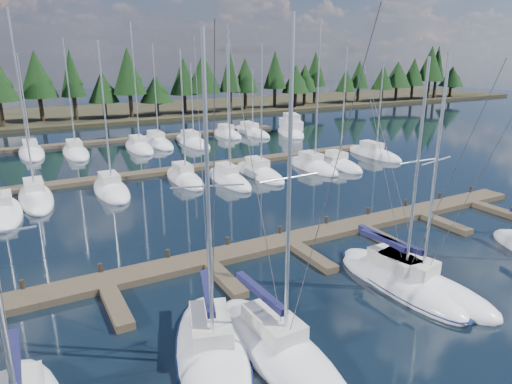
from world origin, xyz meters
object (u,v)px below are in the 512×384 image
main_dock (293,244)px  front_sailboat_3 (413,283)px  front_sailboat_2 (279,348)px  motor_yacht_right (291,130)px  front_sailboat_4 (398,280)px  front_sailboat_1 (212,351)px

main_dock → front_sailboat_3: bearing=-70.3°
front_sailboat_2 → motor_yacht_right: bearing=56.6°
front_sailboat_3 → motor_yacht_right: (20.59, 44.19, 0.28)m
main_dock → front_sailboat_4: 7.49m
front_sailboat_4 → front_sailboat_3: bearing=-56.7°
main_dock → front_sailboat_4: (2.34, -7.11, 0.07)m
front_sailboat_4 → motor_yacht_right: size_ratio=1.19×
main_dock → motor_yacht_right: 43.27m
front_sailboat_4 → motor_yacht_right: bearing=64.2°
main_dock → front_sailboat_2: (-6.66, -9.12, 0.08)m
front_sailboat_3 → main_dock: bearing=109.7°
front_sailboat_2 → main_dock: bearing=53.9°
front_sailboat_1 → front_sailboat_4: size_ratio=1.08×
main_dock → front_sailboat_1: size_ratio=3.13×
front_sailboat_4 → motor_yacht_right: 48.34m
front_sailboat_1 → front_sailboat_4: bearing=3.9°
front_sailboat_2 → front_sailboat_3: 9.53m
motor_yacht_right → front_sailboat_4: bearing=-115.8°
front_sailboat_3 → motor_yacht_right: size_ratio=1.21×
front_sailboat_1 → front_sailboat_3: 12.00m
front_sailboat_1 → front_sailboat_4: front_sailboat_1 is taller
main_dock → front_sailboat_4: bearing=-71.8°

